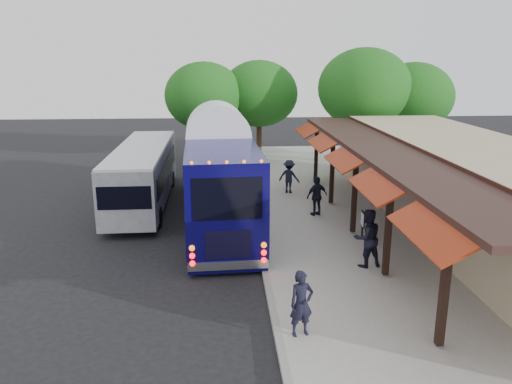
# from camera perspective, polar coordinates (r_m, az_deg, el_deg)

# --- Properties ---
(ground) EXTENTS (90.00, 90.00, 0.00)m
(ground) POSITION_cam_1_polar(r_m,az_deg,el_deg) (15.75, 1.08, -10.48)
(ground) COLOR black
(ground) RESTS_ON ground
(sidewalk) EXTENTS (10.00, 40.00, 0.15)m
(sidewalk) POSITION_cam_1_polar(r_m,az_deg,el_deg) (20.35, 14.29, -4.70)
(sidewalk) COLOR #9E9B93
(sidewalk) RESTS_ON ground
(curb) EXTENTS (0.20, 40.00, 0.16)m
(curb) POSITION_cam_1_polar(r_m,az_deg,el_deg) (19.40, 0.20, -5.19)
(curb) COLOR gray
(curb) RESTS_ON ground
(station_shelter) EXTENTS (8.15, 20.00, 3.60)m
(station_shelter) POSITION_cam_1_polar(r_m,az_deg,el_deg) (21.15, 23.35, 0.28)
(station_shelter) COLOR tan
(station_shelter) RESTS_ON ground
(coach_bus) EXTENTS (3.26, 12.56, 3.98)m
(coach_bus) POSITION_cam_1_polar(r_m,az_deg,el_deg) (21.37, -4.33, 2.44)
(coach_bus) COLOR #0B0651
(coach_bus) RESTS_ON ground
(city_bus) EXTENTS (2.41, 10.38, 2.78)m
(city_bus) POSITION_cam_1_polar(r_m,az_deg,el_deg) (24.36, -12.77, 2.23)
(city_bus) COLOR gray
(city_bus) RESTS_ON ground
(ped_a) EXTENTS (0.70, 0.55, 1.68)m
(ped_a) POSITION_cam_1_polar(r_m,az_deg,el_deg) (12.53, 5.21, -12.58)
(ped_a) COLOR black
(ped_a) RESTS_ON sidewalk
(ped_b) EXTENTS (1.09, 0.94, 1.95)m
(ped_b) POSITION_cam_1_polar(r_m,az_deg,el_deg) (16.70, 12.59, -5.15)
(ped_b) COLOR black
(ped_b) RESTS_ON sidewalk
(ped_c) EXTENTS (1.11, 0.80, 1.74)m
(ped_c) POSITION_cam_1_polar(r_m,az_deg,el_deg) (21.73, 6.98, -0.46)
(ped_c) COLOR black
(ped_c) RESTS_ON sidewalk
(ped_d) EXTENTS (1.26, 1.06, 1.70)m
(ped_d) POSITION_cam_1_polar(r_m,az_deg,el_deg) (25.32, 3.80, 1.79)
(ped_d) COLOR black
(ped_d) RESTS_ON sidewalk
(sign_board) EXTENTS (0.07, 0.50, 1.09)m
(sign_board) POSITION_cam_1_polar(r_m,az_deg,el_deg) (19.17, 12.11, -3.22)
(sign_board) COLOR black
(sign_board) RESTS_ON sidewalk
(tree_left) EXTENTS (5.23, 5.23, 6.69)m
(tree_left) POSITION_cam_1_polar(r_m,az_deg,el_deg) (34.27, 0.37, 11.16)
(tree_left) COLOR #382314
(tree_left) RESTS_ON ground
(tree_mid) EXTENTS (5.83, 5.83, 7.47)m
(tree_mid) POSITION_cam_1_polar(r_m,az_deg,el_deg) (32.55, 12.30, 11.53)
(tree_mid) COLOR #382314
(tree_mid) RESTS_ON ground
(tree_right) EXTENTS (5.14, 5.14, 6.58)m
(tree_right) POSITION_cam_1_polar(r_m,az_deg,el_deg) (34.16, 17.51, 10.34)
(tree_right) COLOR #382314
(tree_right) RESTS_ON ground
(tree_far) EXTENTS (5.16, 5.16, 6.61)m
(tree_far) POSITION_cam_1_polar(r_m,az_deg,el_deg) (33.26, -5.94, 10.86)
(tree_far) COLOR #382314
(tree_far) RESTS_ON ground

